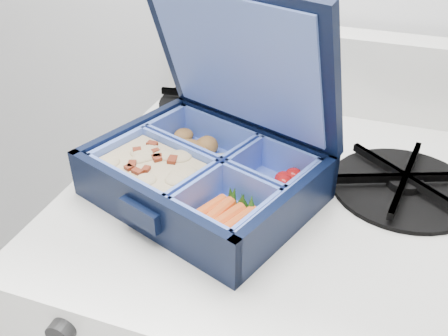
% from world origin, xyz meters
% --- Properties ---
extents(bento_box, '(0.31, 0.27, 0.06)m').
position_xyz_m(bento_box, '(0.17, 1.65, 0.84)').
color(bento_box, black).
rests_on(bento_box, stove).
extents(burner_grate, '(0.23, 0.23, 0.03)m').
position_xyz_m(burner_grate, '(0.40, 1.75, 0.82)').
color(burner_grate, black).
rests_on(burner_grate, stove).
extents(burner_grate_rear, '(0.20, 0.20, 0.02)m').
position_xyz_m(burner_grate_rear, '(0.09, 1.89, 0.82)').
color(burner_grate_rear, black).
rests_on(burner_grate_rear, stove).
extents(fork, '(0.07, 0.20, 0.01)m').
position_xyz_m(fork, '(0.21, 1.79, 0.81)').
color(fork, silver).
rests_on(fork, stove).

